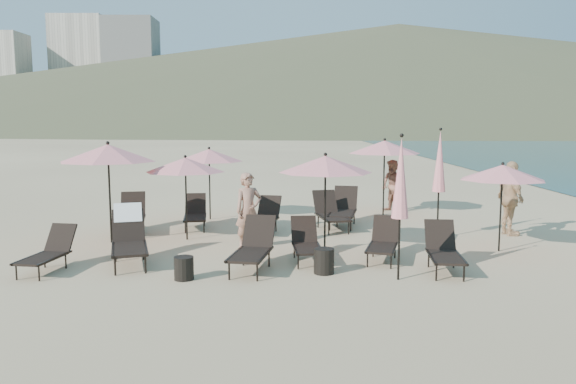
{
  "coord_description": "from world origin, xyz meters",
  "views": [
    {
      "loc": [
        -1.24,
        -11.01,
        2.94
      ],
      "look_at": [
        -1.18,
        3.5,
        1.1
      ],
      "focal_mm": 35.0,
      "sensor_mm": 36.0,
      "label": 1
    }
  ],
  "objects_px": {
    "beachgoer_b": "(393,186)",
    "umbrella_open_5": "(108,153)",
    "lounger_1": "(129,237)",
    "lounger_9": "(330,212)",
    "umbrella_closed_0": "(401,179)",
    "lounger_7": "(195,213)",
    "lounger_3": "(306,242)",
    "umbrella_open_1": "(325,164)",
    "lounger_6": "(132,215)",
    "side_table_0": "(184,268)",
    "lounger_0": "(48,251)",
    "umbrella_open_4": "(385,147)",
    "side_table_1": "(324,261)",
    "lounger_5": "(444,250)",
    "beachgoer_a": "(249,211)",
    "umbrella_closed_1": "(440,162)",
    "umbrella_open_3": "(209,155)",
    "umbrella_open_2": "(502,172)",
    "beachgoer_c": "(511,198)",
    "lounger_10": "(343,208)",
    "lounger_2": "(253,247)",
    "lounger_8": "(265,217)",
    "umbrella_open_0": "(185,165)",
    "lounger_4": "(383,241)"
  },
  "relations": [
    {
      "from": "lounger_5",
      "to": "umbrella_open_1",
      "type": "xyz_separation_m",
      "value": [
        -2.23,
        1.61,
        1.56
      ]
    },
    {
      "from": "umbrella_open_0",
      "to": "side_table_1",
      "type": "xyz_separation_m",
      "value": [
        3.21,
        -3.17,
        -1.62
      ]
    },
    {
      "from": "umbrella_closed_0",
      "to": "lounger_7",
      "type": "bearing_deg",
      "value": 131.93
    },
    {
      "from": "lounger_3",
      "to": "umbrella_closed_0",
      "type": "distance_m",
      "value": 2.67
    },
    {
      "from": "lounger_2",
      "to": "umbrella_closed_1",
      "type": "distance_m",
      "value": 5.55
    },
    {
      "from": "lounger_9",
      "to": "umbrella_open_3",
      "type": "distance_m",
      "value": 4.1
    },
    {
      "from": "umbrella_open_3",
      "to": "umbrella_open_5",
      "type": "height_order",
      "value": "umbrella_open_5"
    },
    {
      "from": "lounger_1",
      "to": "umbrella_open_1",
      "type": "distance_m",
      "value": 4.49
    },
    {
      "from": "lounger_9",
      "to": "beachgoer_b",
      "type": "distance_m",
      "value": 3.71
    },
    {
      "from": "lounger_7",
      "to": "umbrella_open_4",
      "type": "height_order",
      "value": "umbrella_open_4"
    },
    {
      "from": "umbrella_closed_0",
      "to": "lounger_0",
      "type": "bearing_deg",
      "value": 174.59
    },
    {
      "from": "umbrella_open_0",
      "to": "umbrella_open_2",
      "type": "relative_size",
      "value": 1.04
    },
    {
      "from": "lounger_10",
      "to": "umbrella_open_1",
      "type": "bearing_deg",
      "value": -91.37
    },
    {
      "from": "lounger_2",
      "to": "lounger_8",
      "type": "relative_size",
      "value": 1.07
    },
    {
      "from": "lounger_2",
      "to": "lounger_4",
      "type": "distance_m",
      "value": 2.83
    },
    {
      "from": "umbrella_open_2",
      "to": "beachgoer_c",
      "type": "distance_m",
      "value": 2.21
    },
    {
      "from": "lounger_10",
      "to": "umbrella_open_5",
      "type": "bearing_deg",
      "value": -147.42
    },
    {
      "from": "lounger_8",
      "to": "umbrella_open_5",
      "type": "relative_size",
      "value": 0.68
    },
    {
      "from": "lounger_4",
      "to": "lounger_7",
      "type": "relative_size",
      "value": 0.99
    },
    {
      "from": "lounger_3",
      "to": "umbrella_open_2",
      "type": "bearing_deg",
      "value": 6.58
    },
    {
      "from": "umbrella_open_4",
      "to": "beachgoer_b",
      "type": "relative_size",
      "value": 1.42
    },
    {
      "from": "lounger_3",
      "to": "side_table_0",
      "type": "relative_size",
      "value": 3.52
    },
    {
      "from": "lounger_0",
      "to": "umbrella_open_5",
      "type": "relative_size",
      "value": 0.62
    },
    {
      "from": "lounger_3",
      "to": "umbrella_closed_1",
      "type": "xyz_separation_m",
      "value": [
        3.38,
        2.23,
        1.53
      ]
    },
    {
      "from": "umbrella_open_4",
      "to": "lounger_8",
      "type": "bearing_deg",
      "value": -141.57
    },
    {
      "from": "umbrella_closed_1",
      "to": "beachgoer_b",
      "type": "xyz_separation_m",
      "value": [
        -0.35,
        4.18,
        -1.09
      ]
    },
    {
      "from": "lounger_8",
      "to": "umbrella_open_0",
      "type": "xyz_separation_m",
      "value": [
        -1.91,
        -0.84,
        1.44
      ]
    },
    {
      "from": "umbrella_open_5",
      "to": "umbrella_closed_1",
      "type": "xyz_separation_m",
      "value": [
        8.07,
        0.43,
        -0.25
      ]
    },
    {
      "from": "lounger_1",
      "to": "lounger_5",
      "type": "xyz_separation_m",
      "value": [
        6.38,
        -0.67,
        -0.13
      ]
    },
    {
      "from": "lounger_1",
      "to": "umbrella_open_3",
      "type": "relative_size",
      "value": 0.9
    },
    {
      "from": "umbrella_closed_0",
      "to": "umbrella_open_4",
      "type": "bearing_deg",
      "value": 82.35
    },
    {
      "from": "side_table_1",
      "to": "lounger_5",
      "type": "bearing_deg",
      "value": 4.67
    },
    {
      "from": "umbrella_open_0",
      "to": "umbrella_open_3",
      "type": "xyz_separation_m",
      "value": [
        0.19,
        2.92,
        0.06
      ]
    },
    {
      "from": "lounger_0",
      "to": "lounger_1",
      "type": "height_order",
      "value": "lounger_1"
    },
    {
      "from": "lounger_1",
      "to": "lounger_9",
      "type": "bearing_deg",
      "value": 22.89
    },
    {
      "from": "beachgoer_a",
      "to": "beachgoer_b",
      "type": "xyz_separation_m",
      "value": [
        4.33,
        5.26,
        -0.04
      ]
    },
    {
      "from": "umbrella_closed_0",
      "to": "beachgoer_a",
      "type": "relative_size",
      "value": 1.54
    },
    {
      "from": "lounger_3",
      "to": "lounger_9",
      "type": "height_order",
      "value": "lounger_9"
    },
    {
      "from": "lounger_6",
      "to": "umbrella_closed_0",
      "type": "relative_size",
      "value": 0.67
    },
    {
      "from": "lounger_2",
      "to": "side_table_0",
      "type": "relative_size",
      "value": 4.13
    },
    {
      "from": "umbrella_closed_0",
      "to": "beachgoer_a",
      "type": "xyz_separation_m",
      "value": [
        -2.96,
        2.62,
        -1.01
      ]
    },
    {
      "from": "lounger_2",
      "to": "umbrella_closed_0",
      "type": "height_order",
      "value": "umbrella_closed_0"
    },
    {
      "from": "lounger_10",
      "to": "lounger_0",
      "type": "bearing_deg",
      "value": -130.71
    },
    {
      "from": "lounger_6",
      "to": "umbrella_open_2",
      "type": "relative_size",
      "value": 0.9
    },
    {
      "from": "lounger_10",
      "to": "umbrella_closed_0",
      "type": "relative_size",
      "value": 0.7
    },
    {
      "from": "lounger_2",
      "to": "lounger_10",
      "type": "relative_size",
      "value": 0.94
    },
    {
      "from": "beachgoer_b",
      "to": "umbrella_open_5",
      "type": "bearing_deg",
      "value": -91.57
    },
    {
      "from": "umbrella_open_1",
      "to": "side_table_0",
      "type": "distance_m",
      "value": 3.97
    },
    {
      "from": "lounger_1",
      "to": "umbrella_open_0",
      "type": "distance_m",
      "value": 2.77
    },
    {
      "from": "umbrella_open_1",
      "to": "lounger_10",
      "type": "bearing_deg",
      "value": 77.01
    }
  ]
}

